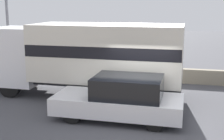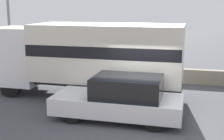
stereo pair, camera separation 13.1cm
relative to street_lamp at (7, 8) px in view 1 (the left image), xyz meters
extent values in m
plane|color=#47474C|center=(7.79, -5.09, -3.77)|extent=(80.00, 80.00, 0.00)
cube|color=gray|center=(7.79, 0.99, -3.40)|extent=(60.00, 0.35, 0.74)
cylinder|color=slate|center=(0.00, 0.00, -0.67)|extent=(0.14, 0.14, 6.21)
cube|color=silver|center=(2.01, -2.45, -2.08)|extent=(2.04, 2.15, 2.51)
cube|color=#2D2D33|center=(6.12, -2.45, -3.07)|extent=(6.19, 1.40, 0.25)
cube|color=silver|center=(6.12, -2.45, -1.79)|extent=(6.19, 2.55, 2.31)
cube|color=black|center=(6.12, -2.45, -1.65)|extent=(6.16, 2.57, 0.46)
cylinder|color=black|center=(2.01, -3.36, -3.29)|extent=(0.95, 0.28, 0.95)
cylinder|color=black|center=(2.01, -1.55, -3.29)|extent=(0.95, 0.28, 0.95)
cylinder|color=black|center=(7.82, -3.36, -3.29)|extent=(0.95, 0.28, 0.95)
cylinder|color=black|center=(7.82, -1.55, -3.29)|extent=(0.95, 0.28, 0.95)
cylinder|color=black|center=(6.59, -3.36, -3.29)|extent=(0.95, 0.28, 0.95)
cylinder|color=black|center=(6.59, -1.55, -3.29)|extent=(0.95, 0.28, 0.95)
cube|color=silver|center=(7.11, -4.81, -3.25)|extent=(4.45, 1.86, 0.59)
cube|color=black|center=(7.47, -4.81, -2.60)|extent=(2.31, 1.71, 0.71)
cylinder|color=black|center=(5.73, -5.62, -3.47)|extent=(0.60, 0.20, 0.60)
cylinder|color=black|center=(5.73, -4.00, -3.47)|extent=(0.60, 0.20, 0.60)
cylinder|color=black|center=(8.49, -5.62, -3.47)|extent=(0.60, 0.20, 0.60)
cylinder|color=black|center=(8.49, -4.00, -3.47)|extent=(0.60, 0.20, 0.60)
camera|label=1|loc=(9.39, -14.92, 0.13)|focal=50.00mm
camera|label=2|loc=(9.52, -14.88, 0.13)|focal=50.00mm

